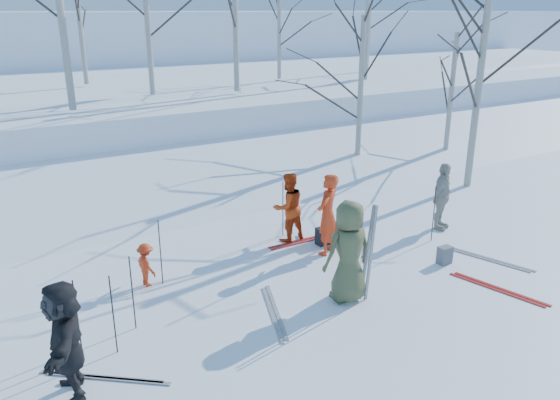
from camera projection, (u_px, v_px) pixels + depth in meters
ground at (319, 283)px, 10.76m from camera, size 120.00×120.00×0.00m
snow_ramp at (185, 185)px, 16.36m from camera, size 70.00×9.49×4.12m
snow_plateau at (99, 108)px, 24.16m from camera, size 70.00×18.00×2.20m
far_hill at (28, 54)px, 40.79m from camera, size 90.00×30.00×6.00m
skier_olive_center at (349, 252)px, 9.89m from camera, size 0.98×0.68×1.92m
skier_red_north at (327, 215)px, 11.83m from camera, size 0.79×0.72×1.82m
skier_redor_behind at (288, 207)px, 12.55m from camera, size 0.82×0.65×1.63m
skier_red_seated at (146, 265)px, 10.56m from camera, size 0.43×0.62×0.88m
skier_cream_east at (442, 197)px, 13.20m from camera, size 1.06×0.76×1.66m
skier_grey_west at (65, 340)px, 7.39m from camera, size 0.79×1.68×1.74m
dog at (339, 228)px, 12.87m from camera, size 0.50×0.62×0.48m
upright_ski_left at (371, 254)px, 9.81m from camera, size 0.09×0.16×1.90m
upright_ski_right at (367, 252)px, 9.89m from camera, size 0.10×0.23×1.89m
ski_pair_a at (488, 259)px, 11.80m from camera, size 1.30×2.02×0.02m
ski_pair_b at (305, 240)px, 12.75m from camera, size 0.24×1.90×0.02m
ski_pair_c at (274, 312)px, 9.73m from camera, size 1.43×2.03×0.02m
ski_pair_d at (105, 378)px, 7.99m from camera, size 2.05×2.10×0.02m
ski_pair_e at (498, 289)px, 10.53m from camera, size 1.08×1.99×0.02m
ski_pole_a at (292, 208)px, 12.92m from camera, size 0.02×0.02×1.34m
ski_pole_b at (113, 315)px, 8.38m from camera, size 0.02×0.02×1.34m
ski_pole_c at (434, 214)px, 12.53m from camera, size 0.02×0.02×1.34m
ski_pole_d at (132, 293)px, 9.03m from camera, size 0.02×0.02×1.34m
ski_pole_e at (283, 209)px, 12.84m from camera, size 0.02×0.02×1.34m
ski_pole_f at (160, 253)px, 10.54m from camera, size 0.02×0.02×1.34m
ski_pole_g at (78, 320)px, 8.25m from camera, size 0.02×0.02×1.34m
backpack_red at (340, 231)px, 12.79m from camera, size 0.32×0.22×0.42m
backpack_grey at (445, 255)px, 11.56m from camera, size 0.30×0.20×0.38m
backpack_dark at (324, 236)px, 12.51m from camera, size 0.34×0.24×0.40m
birch_plateau_a at (279, 32)px, 23.67m from camera, size 3.42×3.42×4.03m
birch_plateau_b at (370, 12)px, 27.15m from camera, size 4.55×4.55×5.65m
birch_plateau_c at (235, 0)px, 19.59m from camera, size 5.15×5.15×6.49m
birch_plateau_d at (147, 12)px, 18.91m from camera, size 4.58×4.58×5.68m
birch_plateau_i at (79, 16)px, 21.70m from camera, size 4.35×4.35×5.36m
birch_edge_b at (480, 73)px, 15.64m from camera, size 5.36×5.36×6.80m
birch_edge_c at (451, 98)px, 18.96m from camera, size 3.68×3.68×4.40m
birch_edge_e at (360, 96)px, 17.55m from camera, size 4.07×4.07×4.96m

